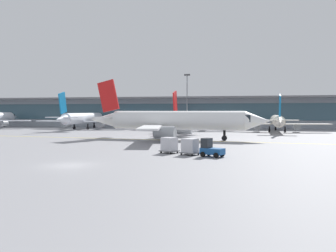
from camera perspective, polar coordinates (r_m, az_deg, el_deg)
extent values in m
plane|color=gray|center=(35.37, -15.53, -6.12)|extent=(400.00, 400.00, 0.00)
cube|color=yellow|center=(62.83, 1.18, -2.31)|extent=(109.56, 10.54, 0.01)
cube|color=#8C939E|center=(113.82, 3.78, 2.08)|extent=(179.05, 8.00, 9.00)
cube|color=#385666|center=(109.78, 3.48, 2.31)|extent=(171.88, 0.16, 5.04)
cube|color=slate|center=(112.41, 3.68, 4.53)|extent=(186.21, 11.00, 0.60)
cone|color=silver|center=(130.70, -23.59, 1.36)|extent=(3.06, 3.81, 2.95)
cube|color=black|center=(128.64, -24.21, 1.51)|extent=(2.50, 2.86, 1.09)
cube|color=silver|center=(113.96, -24.43, 0.79)|extent=(13.07, 6.68, 0.26)
cylinder|color=#999EA3|center=(116.57, -25.07, 0.38)|extent=(2.01, 3.34, 1.92)
cylinder|color=black|center=(126.46, -24.89, 0.23)|extent=(0.40, 0.40, 1.64)
cylinder|color=black|center=(126.48, -24.89, 0.04)|extent=(0.53, 0.84, 0.82)
cylinder|color=silver|center=(104.18, -13.43, 1.23)|extent=(3.43, 21.86, 3.03)
cone|color=silver|center=(115.88, -10.84, 1.37)|extent=(2.94, 3.69, 2.88)
cube|color=black|center=(113.63, -11.29, 1.53)|extent=(2.41, 2.77, 1.06)
cone|color=silver|center=(92.20, -16.84, 1.04)|extent=(2.66, 4.89, 2.57)
cube|color=silver|center=(106.05, -17.64, 0.75)|extent=(12.78, 5.98, 0.25)
cylinder|color=#999EA3|center=(106.10, -16.10, 0.32)|extent=(1.93, 3.24, 1.87)
cube|color=silver|center=(99.58, -9.78, 0.73)|extent=(12.76, 6.39, 0.25)
cylinder|color=#999EA3|center=(101.76, -10.82, 0.28)|extent=(1.93, 3.24, 1.87)
cube|color=#1472B2|center=(93.06, -16.59, 3.58)|extent=(0.40, 4.09, 5.70)
cube|color=silver|center=(94.41, -17.66, 1.34)|extent=(4.49, 2.22, 0.21)
cube|color=silver|center=(92.36, -15.24, 1.34)|extent=(4.49, 2.22, 0.21)
cylinder|color=black|center=(111.24, -11.80, 0.12)|extent=(0.39, 0.39, 1.60)
cylinder|color=black|center=(111.26, -11.80, -0.08)|extent=(0.50, 0.81, 0.80)
cylinder|color=black|center=(103.50, -14.85, -0.08)|extent=(0.39, 0.39, 1.60)
cylinder|color=black|center=(103.52, -14.85, -0.30)|extent=(0.50, 0.81, 0.80)
cylinder|color=black|center=(101.79, -12.78, -0.10)|extent=(0.39, 0.39, 1.60)
cylinder|color=black|center=(101.81, -12.77, -0.32)|extent=(0.50, 0.81, 0.80)
cylinder|color=white|center=(94.41, 2.71, 1.15)|extent=(3.51, 21.61, 2.99)
cone|color=white|center=(106.78, 3.96, 1.30)|extent=(2.93, 3.66, 2.84)
cube|color=black|center=(104.42, 3.74, 1.48)|extent=(2.40, 2.75, 1.05)
cone|color=white|center=(81.51, 1.01, 0.95)|extent=(2.66, 4.85, 2.54)
cube|color=white|center=(94.44, -2.06, 0.65)|extent=(12.60, 6.37, 0.25)
cylinder|color=#999EA3|center=(95.12, -0.41, 0.17)|extent=(1.92, 3.21, 1.85)
cube|color=white|center=(91.57, 7.22, 0.58)|extent=(12.63, 5.85, 0.25)
cylinder|color=#999EA3|center=(93.21, 5.80, 0.11)|extent=(1.92, 3.21, 1.85)
cube|color=red|center=(82.44, 1.15, 3.78)|extent=(0.41, 4.04, 5.63)
cube|color=white|center=(83.27, -0.28, 1.29)|extent=(4.45, 2.22, 0.21)
cube|color=white|center=(82.34, 2.70, 1.27)|extent=(4.45, 2.22, 0.21)
cylinder|color=black|center=(101.90, 3.49, -0.04)|extent=(0.39, 0.39, 1.58)
cylinder|color=black|center=(101.92, 3.49, -0.27)|extent=(0.50, 0.80, 0.79)
cylinder|color=black|center=(93.16, 1.29, -0.27)|extent=(0.39, 0.39, 1.58)
cylinder|color=black|center=(93.18, 1.29, -0.52)|extent=(0.50, 0.80, 0.79)
cylinder|color=black|center=(92.40, 3.74, -0.30)|extent=(0.39, 0.39, 1.58)
cylinder|color=black|center=(92.42, 3.74, -0.55)|extent=(0.50, 0.80, 0.79)
cylinder|color=silver|center=(92.25, 17.12, 0.82)|extent=(3.45, 19.50, 2.70)
cone|color=silver|center=(103.56, 16.80, 0.99)|extent=(2.69, 3.33, 2.56)
cube|color=black|center=(101.40, 16.86, 1.16)|extent=(2.20, 2.51, 0.94)
cone|color=silver|center=(80.41, 17.55, 0.60)|extent=(2.46, 4.40, 2.29)
cube|color=silver|center=(90.59, 12.80, 0.38)|extent=(11.34, 5.89, 0.22)
cylinder|color=#999EA3|center=(91.79, 14.20, -0.08)|extent=(1.78, 2.92, 1.67)
cube|color=silver|center=(91.31, 21.49, 0.28)|extent=(11.39, 5.12, 0.22)
cylinder|color=#999EA3|center=(92.27, 20.02, -0.14)|extent=(1.78, 2.92, 1.67)
cube|color=#1472B2|center=(81.24, 17.55, 3.19)|extent=(0.43, 3.64, 5.08)
cube|color=silver|center=(81.49, 16.11, 0.92)|extent=(4.04, 2.06, 0.19)
cube|color=silver|center=(81.72, 18.89, 0.89)|extent=(4.04, 2.06, 0.19)
cylinder|color=black|center=(99.11, 16.91, -0.26)|extent=(0.35, 0.35, 1.43)
cylinder|color=black|center=(99.13, 16.90, -0.47)|extent=(0.46, 0.73, 0.71)
cylinder|color=black|center=(90.67, 16.00, -0.49)|extent=(0.35, 0.35, 1.43)
cylinder|color=black|center=(90.69, 16.00, -0.72)|extent=(0.46, 0.73, 0.71)
cylinder|color=black|center=(90.86, 18.30, -0.52)|extent=(0.35, 0.35, 1.43)
cylinder|color=black|center=(90.88, 18.30, -0.74)|extent=(0.46, 0.73, 0.71)
cylinder|color=white|center=(64.60, 1.51, 0.93)|extent=(24.73, 5.66, 3.41)
cone|color=white|center=(62.26, 14.29, 0.80)|extent=(4.37, 3.60, 3.24)
cube|color=black|center=(62.45, 11.80, 1.22)|extent=(3.30, 2.93, 1.19)
cone|color=white|center=(70.17, -10.35, 1.01)|extent=(5.69, 3.39, 2.90)
cube|color=white|center=(73.56, 1.85, 0.39)|extent=(8.09, 14.23, 0.28)
cylinder|color=#999EA3|center=(70.51, 2.42, -0.47)|extent=(3.79, 2.43, 2.10)
cube|color=white|center=(56.96, -2.81, -0.22)|extent=(5.76, 14.38, 0.28)
cylinder|color=#999EA3|center=(59.17, -0.51, -1.03)|extent=(3.79, 2.43, 2.10)
cube|color=red|center=(69.71, -9.58, 4.80)|extent=(4.61, 0.78, 6.41)
cube|color=white|center=(71.73, -8.37, 1.46)|extent=(2.86, 5.21, 0.24)
cube|color=white|center=(67.25, -10.22, 1.39)|extent=(2.86, 5.21, 0.24)
cylinder|color=black|center=(62.94, 9.05, -1.51)|extent=(0.44, 0.44, 1.80)
cylinder|color=black|center=(62.98, 9.05, -1.92)|extent=(0.95, 0.63, 0.90)
cylinder|color=black|center=(67.49, 0.40, -1.22)|extent=(0.44, 0.44, 1.80)
cylinder|color=black|center=(67.52, 0.40, -1.60)|extent=(0.95, 0.63, 0.90)
cylinder|color=black|center=(63.11, -0.81, -1.47)|extent=(0.44, 0.44, 1.80)
cylinder|color=black|center=(63.14, -0.81, -1.88)|extent=(0.95, 0.63, 0.90)
cube|color=#194C8C|center=(40.57, 7.15, -4.04)|extent=(2.95, 2.34, 0.70)
cube|color=#1E2328|center=(40.84, 6.24, -2.72)|extent=(1.33, 1.50, 1.10)
cylinder|color=black|center=(40.82, 8.68, -4.50)|extent=(0.64, 0.45, 0.60)
cylinder|color=black|center=(39.60, 7.74, -4.71)|extent=(0.64, 0.45, 0.60)
cylinder|color=black|center=(41.63, 6.59, -4.35)|extent=(0.64, 0.45, 0.60)
cylinder|color=black|center=(40.42, 5.61, -4.55)|extent=(0.64, 0.45, 0.60)
cube|color=#595B60|center=(42.14, 3.54, -4.28)|extent=(2.57, 2.32, 0.12)
cube|color=silver|center=(42.05, 3.55, -3.12)|extent=(2.07, 2.02, 1.60)
cylinder|color=black|center=(42.36, 4.91, -4.49)|extent=(0.24, 0.18, 0.22)
cylinder|color=black|center=(41.18, 3.90, -4.68)|extent=(0.24, 0.18, 0.22)
cylinder|color=black|center=(43.15, 3.20, -4.35)|extent=(0.24, 0.18, 0.22)
cylinder|color=black|center=(41.99, 2.16, -4.54)|extent=(0.24, 0.18, 0.22)
cube|color=#595B60|center=(43.83, 0.20, -4.02)|extent=(2.57, 2.32, 0.12)
cube|color=silver|center=(43.74, 0.20, -2.90)|extent=(2.07, 2.02, 1.60)
cylinder|color=black|center=(43.99, 1.53, -4.22)|extent=(0.24, 0.18, 0.22)
cylinder|color=black|center=(42.85, 0.47, -4.40)|extent=(0.24, 0.18, 0.22)
cylinder|color=black|center=(44.85, -0.05, -4.09)|extent=(0.24, 0.18, 0.22)
cylinder|color=black|center=(43.74, -1.14, -4.26)|extent=(0.24, 0.18, 0.22)
cylinder|color=gray|center=(107.63, 3.08, 3.89)|extent=(0.36, 0.36, 15.84)
cube|color=#3F3F42|center=(108.14, 3.09, 8.22)|extent=(1.80, 0.30, 0.50)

